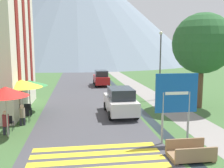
# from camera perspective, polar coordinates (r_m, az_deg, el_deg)

# --- Properties ---
(ground_plane) EXTENTS (160.00, 160.00, 0.00)m
(ground_plane) POSITION_cam_1_polar(r_m,az_deg,el_deg) (26.98, -1.14, -1.22)
(ground_plane) COLOR #3D6033
(road) EXTENTS (6.40, 60.00, 0.01)m
(road) POSITION_cam_1_polar(r_m,az_deg,el_deg) (36.69, -6.94, 1.22)
(road) COLOR #424247
(road) RESTS_ON ground_plane
(footpath) EXTENTS (2.20, 60.00, 0.01)m
(footpath) POSITION_cam_1_polar(r_m,az_deg,el_deg) (37.32, 2.47, 1.39)
(footpath) COLOR gray
(footpath) RESTS_ON ground_plane
(drainage_channel) EXTENTS (0.60, 60.00, 0.00)m
(drainage_channel) POSITION_cam_1_polar(r_m,az_deg,el_deg) (36.95, -1.19, 1.33)
(drainage_channel) COLOR black
(drainage_channel) RESTS_ON ground_plane
(crosswalk_marking) EXTENTS (5.44, 2.54, 0.01)m
(crosswalk_marking) POSITION_cam_1_polar(r_m,az_deg,el_deg) (10.59, -3.49, -16.34)
(crosswalk_marking) COLOR yellow
(crosswalk_marking) RESTS_ON ground_plane
(mountain_distant) EXTENTS (75.22, 75.22, 33.45)m
(mountain_distant) POSITION_cam_1_polar(r_m,az_deg,el_deg) (84.25, -8.14, 16.49)
(mountain_distant) COLOR slate
(mountain_distant) RESTS_ON ground_plane
(road_sign) EXTENTS (2.00, 0.11, 3.28)m
(road_sign) POSITION_cam_1_polar(r_m,az_deg,el_deg) (11.77, 14.49, -3.18)
(road_sign) COLOR #9E9EA3
(road_sign) RESTS_ON ground_plane
(footbridge) EXTENTS (1.70, 1.10, 0.65)m
(footbridge) POSITION_cam_1_polar(r_m,az_deg,el_deg) (10.84, 17.43, -14.85)
(footbridge) COLOR #846647
(footbridge) RESTS_ON ground_plane
(parked_car_near) EXTENTS (1.88, 4.10, 1.82)m
(parked_car_near) POSITION_cam_1_polar(r_m,az_deg,el_deg) (16.63, 1.90, -3.95)
(parked_car_near) COLOR silver
(parked_car_near) RESTS_ON ground_plane
(parked_car_far) EXTENTS (1.73, 3.95, 1.82)m
(parked_car_far) POSITION_cam_1_polar(r_m,az_deg,el_deg) (29.57, -2.49, 1.37)
(parked_car_far) COLOR #A31919
(parked_car_far) RESTS_ON ground_plane
(cafe_chair_middle) EXTENTS (0.40, 0.40, 0.85)m
(cafe_chair_middle) POSITION_cam_1_polar(r_m,az_deg,el_deg) (15.82, -19.07, -6.51)
(cafe_chair_middle) COLOR black
(cafe_chair_middle) RESTS_ON ground_plane
(cafe_chair_near_right) EXTENTS (0.40, 0.40, 0.85)m
(cafe_chair_near_right) POSITION_cam_1_polar(r_m,az_deg,el_deg) (14.56, -22.49, -7.94)
(cafe_chair_near_right) COLOR black
(cafe_chair_near_right) RESTS_ON ground_plane
(cafe_chair_far_left) EXTENTS (0.40, 0.40, 0.85)m
(cafe_chair_far_left) POSITION_cam_1_polar(r_m,az_deg,el_deg) (17.17, -18.59, -5.34)
(cafe_chair_far_left) COLOR black
(cafe_chair_far_left) RESTS_ON ground_plane
(cafe_chair_far_right) EXTENTS (0.40, 0.40, 0.85)m
(cafe_chair_far_right) POSITION_cam_1_polar(r_m,az_deg,el_deg) (17.07, -18.71, -5.42)
(cafe_chair_far_right) COLOR black
(cafe_chair_far_right) RESTS_ON ground_plane
(cafe_umbrella_front_red) EXTENTS (2.24, 2.24, 2.54)m
(cafe_umbrella_front_red) POSITION_cam_1_polar(r_m,az_deg,el_deg) (13.29, -23.18, -1.59)
(cafe_umbrella_front_red) COLOR #B7B2A8
(cafe_umbrella_front_red) RESTS_ON ground_plane
(cafe_umbrella_middle_yellow) EXTENTS (2.46, 2.46, 2.50)m
(cafe_umbrella_middle_yellow) POSITION_cam_1_polar(r_m,az_deg,el_deg) (16.09, -19.93, 0.08)
(cafe_umbrella_middle_yellow) COLOR #B7B2A8
(cafe_umbrella_middle_yellow) RESTS_ON ground_plane
(cafe_umbrella_rear_green) EXTENTS (2.50, 2.50, 2.21)m
(cafe_umbrella_rear_green) POSITION_cam_1_polar(r_m,az_deg,el_deg) (18.16, -18.41, 0.19)
(cafe_umbrella_rear_green) COLOR #B7B2A8
(cafe_umbrella_rear_green) RESTS_ON ground_plane
(person_seated_far) EXTENTS (0.32, 0.32, 1.27)m
(person_seated_far) POSITION_cam_1_polar(r_m,az_deg,el_deg) (13.95, -23.14, -7.88)
(person_seated_far) COLOR #282833
(person_seated_far) RESTS_ON ground_plane
(person_seated_near) EXTENTS (0.32, 0.32, 1.23)m
(person_seated_near) POSITION_cam_1_polar(r_m,az_deg,el_deg) (15.26, -19.85, -6.42)
(person_seated_near) COLOR #282833
(person_seated_near) RESTS_ON ground_plane
(person_standing_terrace) EXTENTS (0.32, 0.32, 1.83)m
(person_standing_terrace) POSITION_cam_1_polar(r_m,az_deg,el_deg) (16.67, -20.74, -3.91)
(person_standing_terrace) COLOR #282833
(person_standing_terrace) RESTS_ON ground_plane
(streetlamp) EXTENTS (0.28, 0.28, 5.81)m
(streetlamp) POSITION_cam_1_polar(r_m,az_deg,el_deg) (21.71, 10.98, 5.38)
(streetlamp) COLOR #515156
(streetlamp) RESTS_ON ground_plane
(tree_by_path) EXTENTS (4.37, 4.37, 6.94)m
(tree_by_path) POSITION_cam_1_polar(r_m,az_deg,el_deg) (19.35, 20.00, 8.69)
(tree_by_path) COLOR brown
(tree_by_path) RESTS_ON ground_plane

